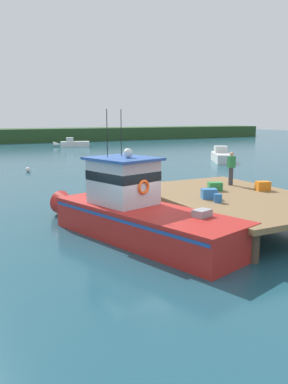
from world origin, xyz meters
name	(u,v)px	position (x,y,z in m)	size (l,w,h in m)	color
ground_plane	(134,237)	(0.00, 0.00, 0.00)	(200.00, 200.00, 0.00)	#1E4C5B
dock	(234,198)	(4.80, 0.00, 1.07)	(6.00, 9.00, 1.20)	#4C3D2D
main_fishing_boat	(134,211)	(0.04, 0.00, 1.01)	(4.69, 9.92, 4.80)	red
crate_single_by_cleat	(209,194)	(3.40, -0.12, 1.40)	(0.60, 0.44, 0.41)	#3370B2
crate_stack_mid_dock	(215,186)	(4.74, 1.24, 1.39)	(0.60, 0.44, 0.38)	#2D8442
crate_stack_near_edge	(263,186)	(6.69, 0.24, 1.41)	(0.60, 0.44, 0.42)	orange
bait_bucket	(218,198)	(3.27, -0.88, 1.37)	(0.32, 0.32, 0.34)	#2866B2
deckhand_by_the_boat	(231,168)	(6.33, 2.07, 2.06)	(0.36, 0.22, 1.63)	#383842
moored_boat_outer_mooring	(221,156)	(19.35, 19.31, 0.53)	(4.05, 5.92, 1.55)	silver
moored_boat_far_left	(72,143)	(11.96, 46.50, 0.48)	(5.55, 2.61, 1.39)	white
mooring_buoy_inshore	(28,170)	(0.04, 20.21, 0.21)	(0.41, 0.41, 0.41)	silver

